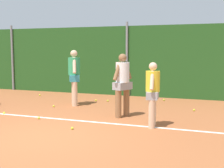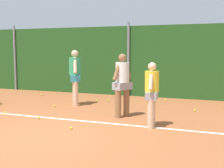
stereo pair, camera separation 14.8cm
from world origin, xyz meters
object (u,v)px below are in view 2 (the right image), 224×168
at_px(player_foreground_near, 152,91).
at_px(tennis_ball_8, 109,101).
at_px(tennis_ball_7, 42,95).
at_px(tennis_ball_12, 54,106).
at_px(tennis_ball_1, 195,110).
at_px(tennis_ball_4, 39,118).
at_px(tennis_ball_5, 5,113).
at_px(tennis_ball_9, 71,128).
at_px(player_backcourt_far, 75,74).
at_px(tennis_ball_10, 165,100).
at_px(tennis_ball_6, 97,100).
at_px(player_midcourt, 122,82).

relative_size(player_foreground_near, tennis_ball_8, 24.42).
xyz_separation_m(tennis_ball_7, tennis_ball_12, (1.86, -2.00, 0.00)).
xyz_separation_m(tennis_ball_1, tennis_ball_4, (-3.94, -2.64, 0.00)).
relative_size(player_foreground_near, tennis_ball_7, 24.42).
bearing_deg(tennis_ball_4, player_foreground_near, 4.71).
bearing_deg(tennis_ball_4, tennis_ball_5, 170.46).
bearing_deg(tennis_ball_9, tennis_ball_12, 129.09).
height_order(player_foreground_near, tennis_ball_7, player_foreground_near).
xyz_separation_m(player_backcourt_far, tennis_ball_10, (2.76, 1.96, -1.04)).
bearing_deg(tennis_ball_12, tennis_ball_8, 51.36).
relative_size(tennis_ball_5, tennis_ball_9, 1.00).
bearing_deg(tennis_ball_4, tennis_ball_12, 107.88).
distance_m(tennis_ball_1, tennis_ball_8, 3.26).
xyz_separation_m(tennis_ball_1, tennis_ball_8, (-3.18, 0.72, 0.00)).
relative_size(player_foreground_near, tennis_ball_4, 24.42).
height_order(tennis_ball_5, tennis_ball_10, same).
xyz_separation_m(tennis_ball_7, tennis_ball_10, (5.10, 0.55, 0.00)).
xyz_separation_m(player_foreground_near, player_backcourt_far, (-3.21, 2.04, 0.17)).
bearing_deg(tennis_ball_8, tennis_ball_7, 173.62).
distance_m(player_backcourt_far, tennis_ball_5, 2.66).
height_order(player_foreground_near, tennis_ball_6, player_foreground_near).
bearing_deg(tennis_ball_7, tennis_ball_12, -47.12).
distance_m(player_backcourt_far, tennis_ball_10, 3.54).
height_order(player_foreground_near, tennis_ball_1, player_foreground_near).
bearing_deg(tennis_ball_5, tennis_ball_1, 24.38).
bearing_deg(tennis_ball_5, tennis_ball_9, -18.23).
height_order(tennis_ball_4, tennis_ball_7, same).
relative_size(player_midcourt, tennis_ball_8, 27.36).
xyz_separation_m(player_midcourt, tennis_ball_5, (-3.45, -0.86, -0.98)).
height_order(player_foreground_near, player_backcourt_far, player_backcourt_far).
relative_size(tennis_ball_6, tennis_ball_9, 1.00).
distance_m(tennis_ball_1, tennis_ball_9, 4.18).
distance_m(tennis_ball_6, tennis_ball_7, 2.76).
bearing_deg(tennis_ball_9, player_foreground_near, 28.15).
bearing_deg(tennis_ball_8, tennis_ball_6, -171.26).
bearing_deg(tennis_ball_4, tennis_ball_7, 123.00).
distance_m(tennis_ball_1, tennis_ball_6, 3.69).
distance_m(player_foreground_near, player_backcourt_far, 3.81).
xyz_separation_m(player_foreground_near, tennis_ball_12, (-3.69, 1.45, -0.87)).
relative_size(tennis_ball_4, tennis_ball_6, 1.00).
distance_m(tennis_ball_8, tennis_ball_9, 4.08).
bearing_deg(tennis_ball_5, player_midcourt, 13.95).
height_order(tennis_ball_7, tennis_ball_8, same).
bearing_deg(tennis_ball_9, tennis_ball_10, 75.25).
distance_m(tennis_ball_5, tennis_ball_12, 1.69).
bearing_deg(tennis_ball_10, tennis_ball_5, -135.17).
height_order(tennis_ball_5, tennis_ball_9, same).
bearing_deg(player_midcourt, tennis_ball_4, 140.72).
height_order(tennis_ball_1, tennis_ball_7, same).
bearing_deg(tennis_ball_12, tennis_ball_9, -50.91).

